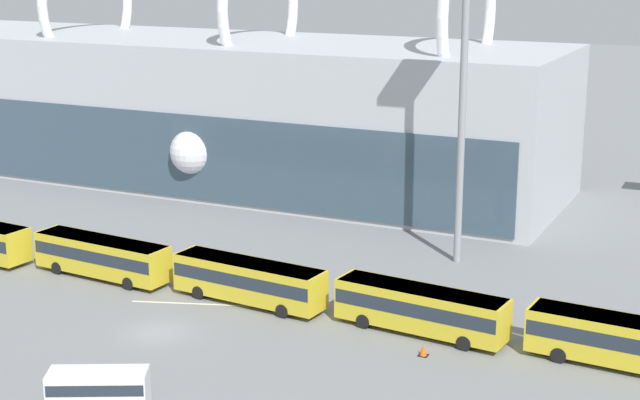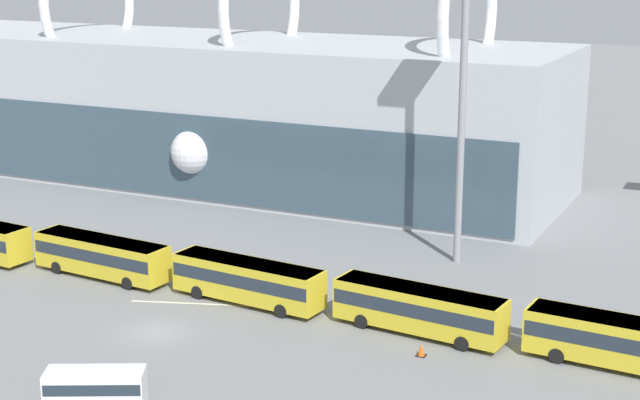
{
  "view_description": "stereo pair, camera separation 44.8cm",
  "coord_description": "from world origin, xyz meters",
  "px_view_note": "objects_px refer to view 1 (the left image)",
  "views": [
    {
      "loc": [
        36.39,
        -50.78,
        25.05
      ],
      "look_at": [
        1.09,
        22.83,
        4.0
      ],
      "focal_mm": 55.0,
      "sensor_mm": 36.0,
      "label": 1
    },
    {
      "loc": [
        36.79,
        -50.58,
        25.05
      ],
      "look_at": [
        1.09,
        22.83,
        4.0
      ],
      "focal_mm": 55.0,
      "sensor_mm": 36.0,
      "label": 2
    }
  ],
  "objects_px": {
    "shuttle_bus_1": "(102,255)",
    "traffic_cone_0": "(423,350)",
    "shuttle_bus_4": "(625,340)",
    "service_van_foreground": "(98,388)",
    "shuttle_bus_3": "(421,307)",
    "floodlight_mast": "(465,46)",
    "airliner_at_gate_near": "(298,128)",
    "shuttle_bus_2": "(249,279)"
  },
  "relations": [
    {
      "from": "traffic_cone_0",
      "to": "airliner_at_gate_near",
      "type": "bearing_deg",
      "value": 125.5
    },
    {
      "from": "shuttle_bus_2",
      "to": "service_van_foreground",
      "type": "bearing_deg",
      "value": -81.42
    },
    {
      "from": "shuttle_bus_3",
      "to": "service_van_foreground",
      "type": "height_order",
      "value": "shuttle_bus_3"
    },
    {
      "from": "shuttle_bus_2",
      "to": "shuttle_bus_4",
      "type": "distance_m",
      "value": 26.36
    },
    {
      "from": "shuttle_bus_4",
      "to": "service_van_foreground",
      "type": "height_order",
      "value": "shuttle_bus_4"
    },
    {
      "from": "shuttle_bus_3",
      "to": "shuttle_bus_4",
      "type": "height_order",
      "value": "same"
    },
    {
      "from": "shuttle_bus_1",
      "to": "shuttle_bus_2",
      "type": "xyz_separation_m",
      "value": [
        13.18,
        -0.03,
        0.0
      ]
    },
    {
      "from": "shuttle_bus_4",
      "to": "floodlight_mast",
      "type": "distance_m",
      "value": 27.35
    },
    {
      "from": "shuttle_bus_1",
      "to": "shuttle_bus_2",
      "type": "bearing_deg",
      "value": 4.59
    },
    {
      "from": "shuttle_bus_4",
      "to": "shuttle_bus_3",
      "type": "bearing_deg",
      "value": -175.79
    },
    {
      "from": "floodlight_mast",
      "to": "service_van_foreground",
      "type": "bearing_deg",
      "value": -105.37
    },
    {
      "from": "shuttle_bus_4",
      "to": "service_van_foreground",
      "type": "relative_size",
      "value": 2.08
    },
    {
      "from": "service_van_foreground",
      "to": "traffic_cone_0",
      "type": "bearing_deg",
      "value": 21.46
    },
    {
      "from": "floodlight_mast",
      "to": "traffic_cone_0",
      "type": "relative_size",
      "value": 31.13
    },
    {
      "from": "shuttle_bus_1",
      "to": "shuttle_bus_3",
      "type": "xyz_separation_m",
      "value": [
        26.36,
        -0.07,
        0.0
      ]
    },
    {
      "from": "shuttle_bus_1",
      "to": "traffic_cone_0",
      "type": "xyz_separation_m",
      "value": [
        27.83,
        -3.54,
        -1.46
      ]
    },
    {
      "from": "service_van_foreground",
      "to": "floodlight_mast",
      "type": "bearing_deg",
      "value": 47.83
    },
    {
      "from": "shuttle_bus_1",
      "to": "shuttle_bus_2",
      "type": "height_order",
      "value": "same"
    },
    {
      "from": "traffic_cone_0",
      "to": "shuttle_bus_4",
      "type": "bearing_deg",
      "value": 17.0
    },
    {
      "from": "floodlight_mast",
      "to": "traffic_cone_0",
      "type": "xyz_separation_m",
      "value": [
        4.06,
        -19.41,
        -17.22
      ]
    },
    {
      "from": "shuttle_bus_4",
      "to": "floodlight_mast",
      "type": "xyz_separation_m",
      "value": [
        -15.77,
        15.83,
        15.77
      ]
    },
    {
      "from": "shuttle_bus_3",
      "to": "airliner_at_gate_near",
      "type": "bearing_deg",
      "value": 132.05
    },
    {
      "from": "shuttle_bus_2",
      "to": "traffic_cone_0",
      "type": "xyz_separation_m",
      "value": [
        14.65,
        -3.51,
        -1.46
      ]
    },
    {
      "from": "shuttle_bus_3",
      "to": "shuttle_bus_1",
      "type": "bearing_deg",
      "value": -174.55
    },
    {
      "from": "service_van_foreground",
      "to": "traffic_cone_0",
      "type": "height_order",
      "value": "service_van_foreground"
    },
    {
      "from": "shuttle_bus_4",
      "to": "traffic_cone_0",
      "type": "xyz_separation_m",
      "value": [
        -11.71,
        -3.58,
        -1.46
      ]
    },
    {
      "from": "service_van_foreground",
      "to": "shuttle_bus_2",
      "type": "bearing_deg",
      "value": 66.5
    },
    {
      "from": "shuttle_bus_2",
      "to": "service_van_foreground",
      "type": "relative_size",
      "value": 2.09
    },
    {
      "from": "shuttle_bus_4",
      "to": "airliner_at_gate_near",
      "type": "bearing_deg",
      "value": 140.77
    },
    {
      "from": "floodlight_mast",
      "to": "shuttle_bus_4",
      "type": "bearing_deg",
      "value": -45.11
    },
    {
      "from": "shuttle_bus_1",
      "to": "traffic_cone_0",
      "type": "bearing_deg",
      "value": -2.52
    },
    {
      "from": "shuttle_bus_4",
      "to": "traffic_cone_0",
      "type": "bearing_deg",
      "value": -159.27
    },
    {
      "from": "airliner_at_gate_near",
      "to": "shuttle_bus_2",
      "type": "xyz_separation_m",
      "value": [
        16.12,
        -39.64,
        -3.33
      ]
    },
    {
      "from": "shuttle_bus_1",
      "to": "shuttle_bus_3",
      "type": "height_order",
      "value": "same"
    },
    {
      "from": "airliner_at_gate_near",
      "to": "shuttle_bus_2",
      "type": "distance_m",
      "value": 42.92
    },
    {
      "from": "shuttle_bus_1",
      "to": "floodlight_mast",
      "type": "distance_m",
      "value": 32.65
    },
    {
      "from": "shuttle_bus_3",
      "to": "shuttle_bus_4",
      "type": "bearing_deg",
      "value": 6.07
    },
    {
      "from": "airliner_at_gate_near",
      "to": "service_van_foreground",
      "type": "bearing_deg",
      "value": 28.55
    },
    {
      "from": "shuttle_bus_1",
      "to": "shuttle_bus_3",
      "type": "relative_size",
      "value": 1.0
    },
    {
      "from": "airliner_at_gate_near",
      "to": "shuttle_bus_3",
      "type": "distance_m",
      "value": 49.43
    },
    {
      "from": "airliner_at_gate_near",
      "to": "shuttle_bus_4",
      "type": "relative_size",
      "value": 3.05
    },
    {
      "from": "floodlight_mast",
      "to": "traffic_cone_0",
      "type": "height_order",
      "value": "floodlight_mast"
    }
  ]
}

